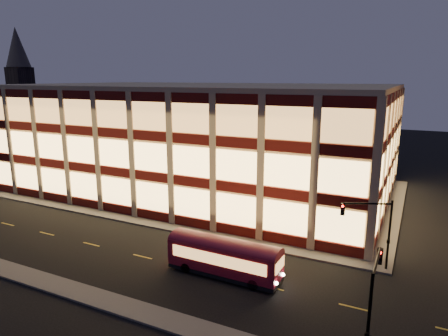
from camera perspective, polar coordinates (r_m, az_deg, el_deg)
The scene contains 10 objects.
ground at distance 43.41m, azimuth -10.92°, elevation -8.28°, with size 200.00×200.00×0.00m, color black.
sidewalk_office_south at distance 45.89m, azimuth -13.19°, elevation -7.11°, with size 54.00×2.00×0.15m, color #514F4C.
sidewalk_office_east at distance 51.43m, azimuth 23.01°, elevation -5.63°, with size 2.00×30.00×0.15m, color #514F4C.
sidewalk_near at distance 34.91m, azimuth -24.28°, elevation -14.55°, with size 100.00×2.00×0.15m, color #514F4C.
office_building at distance 56.88m, azimuth -3.30°, elevation 4.52°, with size 50.45×30.45×14.50m.
church_tower at distance 119.30m, azimuth -26.80°, elevation 8.39°, with size 5.00×5.00×18.00m, color #2D2621.
church_spire at distance 119.36m, azimuth -27.50°, elevation 15.08°, with size 6.00×6.00×10.00m, color #4C473F.
traffic_signal_far at distance 34.31m, azimuth 20.43°, elevation -7.33°, with size 3.79×1.87×6.00m.
traffic_signal_near at distance 23.91m, azimuth 20.55°, elevation -16.37°, with size 0.32×4.45×6.00m.
trolley_bus at distance 32.29m, azimuth 0.02°, elevation -12.35°, with size 9.25×2.56×3.12m.
Camera 1 is at (24.88, -32.03, 15.48)m, focal length 32.00 mm.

